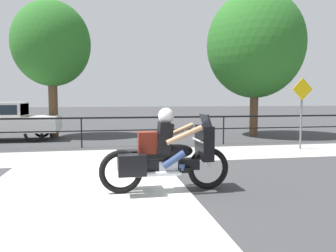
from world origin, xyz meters
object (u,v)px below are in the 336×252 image
(street_sign, at_px, (302,105))
(tree_behind_sign, at_px, (255,45))
(motorcycle, at_px, (166,154))
(tree_behind_car, at_px, (51,44))

(street_sign, height_order, tree_behind_sign, tree_behind_sign)
(motorcycle, bearing_deg, street_sign, 35.66)
(street_sign, relative_size, tree_behind_car, 0.40)
(motorcycle, distance_m, street_sign, 6.69)
(motorcycle, height_order, tree_behind_car, tree_behind_car)
(tree_behind_sign, bearing_deg, tree_behind_car, 171.78)
(motorcycle, height_order, tree_behind_sign, tree_behind_sign)
(motorcycle, bearing_deg, tree_behind_car, 108.32)
(street_sign, bearing_deg, motorcycle, -142.60)
(motorcycle, relative_size, tree_behind_car, 0.41)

